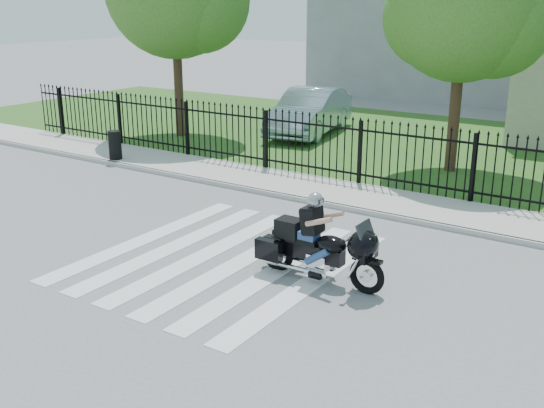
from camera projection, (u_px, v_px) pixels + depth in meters
The scene contains 10 objects.
ground at pixel (222, 259), 12.36m from camera, with size 120.00×120.00×0.00m, color slate.
crosswalk at pixel (222, 258), 12.36m from camera, with size 5.00×5.50×0.01m, color silver, non-canonical shape.
sidewalk at pixel (341, 194), 16.32m from camera, with size 40.00×2.00×0.12m, color #ADAAA3.
curb at pixel (322, 204), 15.52m from camera, with size 40.00×0.12×0.12m, color #ADAAA3.
grass_strip at pixel (435, 146), 21.90m from camera, with size 40.00×12.00×0.02m, color #2A561D.
iron_fence at pixel (360, 154), 16.86m from camera, with size 26.00×0.04×1.80m.
tree_mid at pixel (464, 5), 17.31m from camera, with size 4.20×4.20×6.78m.
motorcycle_rider at pixel (317, 244), 11.24m from camera, with size 2.50×0.74×1.66m.
parked_car at pixel (310, 112), 23.60m from camera, with size 1.77×5.07×1.67m, color #90A9B5.
litter_bin at pixel (115, 145), 19.52m from camera, with size 0.39×0.39×0.88m, color black.
Camera 1 is at (7.11, -9.02, 4.78)m, focal length 42.00 mm.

